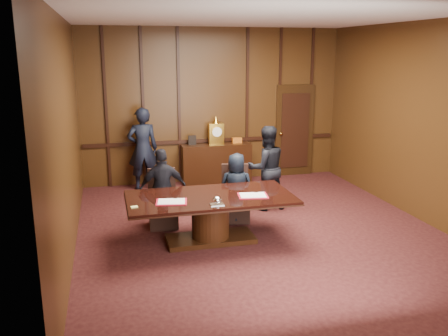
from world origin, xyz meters
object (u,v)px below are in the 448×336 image
at_px(witness_left, 143,149).
at_px(signatory_left, 163,189).
at_px(conference_table, 210,211).
at_px(signatory_right, 236,188).
at_px(witness_right, 266,168).
at_px(sideboard, 216,162).

bearing_deg(witness_left, signatory_left, 91.14).
relative_size(conference_table, signatory_right, 2.11).
distance_m(signatory_left, signatory_right, 1.30).
distance_m(conference_table, witness_left, 3.39).
distance_m(signatory_right, witness_right, 0.94).
bearing_deg(signatory_right, witness_right, -126.39).
bearing_deg(sideboard, signatory_left, -120.43).
relative_size(conference_table, signatory_left, 1.89).
xyz_separation_m(signatory_right, witness_left, (-1.43, 2.48, 0.28)).
xyz_separation_m(signatory_left, witness_left, (-0.13, 2.48, 0.21)).
bearing_deg(signatory_right, witness_left, -43.03).
height_order(witness_left, witness_right, witness_left).
relative_size(sideboard, witness_left, 0.89).
xyz_separation_m(witness_left, witness_right, (2.16, -1.93, -0.09)).
distance_m(signatory_left, witness_right, 2.11).
bearing_deg(witness_right, signatory_left, 11.64).
height_order(conference_table, signatory_right, signatory_right).
relative_size(signatory_right, witness_left, 0.69).
bearing_deg(witness_left, conference_table, 101.53).
xyz_separation_m(sideboard, conference_table, (-0.90, -3.44, 0.02)).
bearing_deg(conference_table, witness_left, 103.33).
distance_m(signatory_right, witness_left, 2.88).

